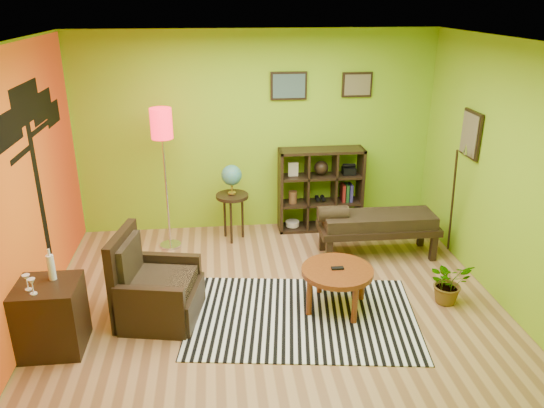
{
  "coord_description": "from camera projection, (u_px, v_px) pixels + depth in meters",
  "views": [
    {
      "loc": [
        -0.58,
        -4.99,
        3.2
      ],
      "look_at": [
        0.02,
        0.42,
        1.05
      ],
      "focal_mm": 35.0,
      "sensor_mm": 36.0,
      "label": 1
    }
  ],
  "objects": [
    {
      "name": "ground",
      "position": [
        274.0,
        306.0,
        5.84
      ],
      "size": [
        5.0,
        5.0,
        0.0
      ],
      "primitive_type": "plane",
      "color": "tan",
      "rests_on": "ground"
    },
    {
      "name": "room_shell",
      "position": [
        265.0,
        148.0,
        5.19
      ],
      "size": [
        5.04,
        4.54,
        2.82
      ],
      "color": "#89C11C",
      "rests_on": "ground"
    },
    {
      "name": "zebra_rug",
      "position": [
        302.0,
        316.0,
        5.65
      ],
      "size": [
        2.6,
        1.9,
        0.01
      ],
      "primitive_type": "cube",
      "rotation": [
        0.0,
        0.0,
        -0.14
      ],
      "color": "white",
      "rests_on": "ground"
    },
    {
      "name": "coffee_table",
      "position": [
        337.0,
        274.0,
        5.68
      ],
      "size": [
        0.77,
        0.77,
        0.49
      ],
      "color": "maroon",
      "rests_on": "ground"
    },
    {
      "name": "armchair",
      "position": [
        154.0,
        292.0,
        5.55
      ],
      "size": [
        0.93,
        0.93,
        0.97
      ],
      "color": "black",
      "rests_on": "ground"
    },
    {
      "name": "side_cabinet",
      "position": [
        50.0,
        316.0,
        5.03
      ],
      "size": [
        0.59,
        0.54,
        1.01
      ],
      "color": "black",
      "rests_on": "ground"
    },
    {
      "name": "floor_lamp",
      "position": [
        162.0,
        137.0,
        6.68
      ],
      "size": [
        0.29,
        0.29,
        1.9
      ],
      "color": "silver",
      "rests_on": "ground"
    },
    {
      "name": "globe_table",
      "position": [
        232.0,
        184.0,
        7.16
      ],
      "size": [
        0.44,
        0.44,
        1.08
      ],
      "color": "black",
      "rests_on": "ground"
    },
    {
      "name": "cube_shelf",
      "position": [
        321.0,
        190.0,
        7.59
      ],
      "size": [
        1.2,
        0.35,
        1.2
      ],
      "color": "black",
      "rests_on": "ground"
    },
    {
      "name": "bench",
      "position": [
        375.0,
        223.0,
        6.83
      ],
      "size": [
        1.57,
        0.57,
        0.71
      ],
      "color": "black",
      "rests_on": "ground"
    },
    {
      "name": "potted_plant",
      "position": [
        448.0,
        286.0,
        5.86
      ],
      "size": [
        0.52,
        0.56,
        0.39
      ],
      "primitive_type": "imported",
      "rotation": [
        0.0,
        0.0,
        0.15
      ],
      "color": "#26661E",
      "rests_on": "ground"
    }
  ]
}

